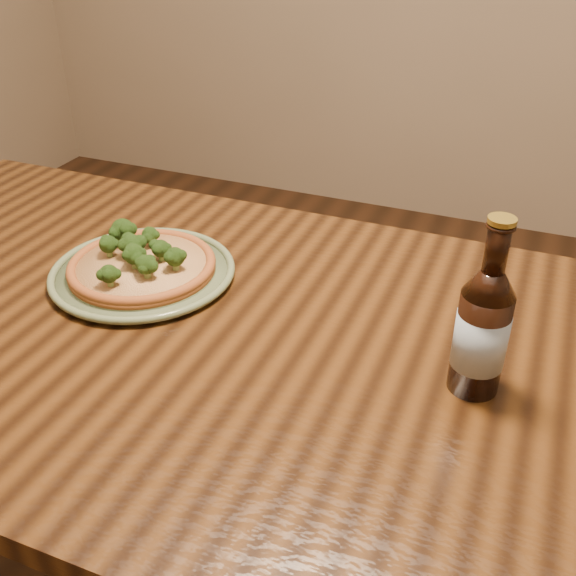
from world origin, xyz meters
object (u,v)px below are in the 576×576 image
at_px(beer_bottle, 482,330).
at_px(pizza, 141,263).
at_px(table, 199,364).
at_px(plate, 143,272).

bearing_deg(beer_bottle, pizza, -171.37).
xyz_separation_m(table, beer_bottle, (0.44, -0.00, 0.19)).
distance_m(table, plate, 0.20).
bearing_deg(plate, pizza, 159.26).
xyz_separation_m(plate, pizza, (-0.00, 0.00, 0.02)).
bearing_deg(plate, table, -28.70).
height_order(plate, pizza, pizza).
distance_m(plate, pizza, 0.02).
height_order(table, beer_bottle, beer_bottle).
relative_size(table, plate, 4.86).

